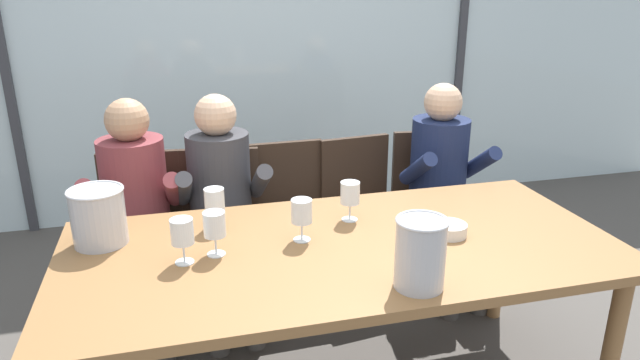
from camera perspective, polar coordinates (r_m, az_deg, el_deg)
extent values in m
plane|color=#4C4742|center=(3.47, -2.76, -10.47)|extent=(14.00, 14.00, 0.00)
cube|color=silver|center=(4.29, -6.71, 13.62)|extent=(7.38, 0.03, 2.60)
cube|color=#38383D|center=(4.36, -29.28, 11.43)|extent=(0.06, 0.06, 2.60)
cube|color=#38383D|center=(4.79, 13.99, 13.80)|extent=(0.06, 0.06, 2.60)
cube|color=#477A38|center=(8.00, -10.51, 12.96)|extent=(13.38, 2.40, 1.73)
cube|color=olive|center=(2.27, 2.24, -6.91)|extent=(2.18, 1.02, 0.04)
cylinder|color=olive|center=(2.60, 27.22, -14.92)|extent=(0.07, 0.07, 0.70)
cylinder|color=olive|center=(2.75, -21.21, -12.02)|extent=(0.07, 0.07, 0.70)
cylinder|color=olive|center=(3.16, 17.58, -7.41)|extent=(0.07, 0.07, 0.70)
cube|color=#332319|center=(3.08, -17.49, -6.10)|extent=(0.47, 0.47, 0.03)
cube|color=#332319|center=(3.18, -17.52, -0.93)|extent=(0.42, 0.06, 0.42)
cylinder|color=#332319|center=(3.05, -21.03, -11.68)|extent=(0.04, 0.04, 0.43)
cylinder|color=#332319|center=(3.00, -13.75, -11.43)|extent=(0.04, 0.04, 0.43)
cylinder|color=#332319|center=(3.38, -19.99, -8.39)|extent=(0.04, 0.04, 0.43)
cylinder|color=#332319|center=(3.33, -13.48, -8.11)|extent=(0.04, 0.04, 0.43)
cube|color=#332319|center=(3.03, -9.93, -5.82)|extent=(0.50, 0.50, 0.03)
cube|color=#332319|center=(3.13, -9.95, -0.58)|extent=(0.42, 0.10, 0.42)
cylinder|color=#332319|center=(2.99, -13.59, -11.44)|extent=(0.04, 0.04, 0.43)
cylinder|color=#332319|center=(2.96, -6.15, -11.29)|extent=(0.04, 0.04, 0.43)
cylinder|color=#332319|center=(3.32, -12.81, -8.09)|extent=(0.04, 0.04, 0.43)
cylinder|color=#332319|center=(3.30, -6.18, -7.92)|extent=(0.04, 0.04, 0.43)
cube|color=#332319|center=(3.12, -2.52, -4.81)|extent=(0.45, 0.45, 0.03)
cube|color=#332319|center=(3.22, -3.43, 0.22)|extent=(0.42, 0.05, 0.42)
cylinder|color=#332319|center=(3.02, -5.15, -10.61)|extent=(0.04, 0.04, 0.43)
cylinder|color=#332319|center=(3.10, 1.85, -9.67)|extent=(0.04, 0.04, 0.43)
cylinder|color=#332319|center=(3.35, -6.43, -7.45)|extent=(0.04, 0.04, 0.43)
cylinder|color=#332319|center=(3.43, -0.12, -6.70)|extent=(0.04, 0.04, 0.43)
cube|color=#332319|center=(3.23, 4.84, -4.01)|extent=(0.49, 0.49, 0.03)
cube|color=#332319|center=(3.31, 3.44, 0.80)|extent=(0.42, 0.08, 0.42)
cylinder|color=#332319|center=(3.10, 3.07, -9.73)|extent=(0.04, 0.04, 0.43)
cylinder|color=#332319|center=(3.26, 9.24, -8.44)|extent=(0.04, 0.04, 0.43)
cylinder|color=#332319|center=(3.41, 0.43, -6.84)|extent=(0.04, 0.04, 0.43)
cylinder|color=#332319|center=(3.55, 6.16, -5.81)|extent=(0.04, 0.04, 0.43)
cube|color=#332319|center=(3.39, 11.38, -3.13)|extent=(0.50, 0.50, 0.03)
cube|color=#332319|center=(3.49, 10.63, 1.49)|extent=(0.42, 0.09, 0.42)
cylinder|color=#332319|center=(3.27, 8.92, -8.30)|extent=(0.04, 0.04, 0.43)
cylinder|color=#332319|center=(3.39, 15.18, -7.76)|extent=(0.04, 0.04, 0.43)
cylinder|color=#332319|center=(3.60, 7.33, -5.52)|extent=(0.04, 0.04, 0.43)
cylinder|color=#332319|center=(3.71, 13.06, -5.13)|extent=(0.04, 0.04, 0.43)
cylinder|color=brown|center=(2.98, -18.07, -0.91)|extent=(0.33, 0.33, 0.52)
sphere|color=tan|center=(2.88, -18.80, 5.71)|extent=(0.21, 0.21, 0.21)
cube|color=#47423D|center=(2.90, -19.55, -7.21)|extent=(0.14, 0.40, 0.13)
cube|color=#47423D|center=(2.89, -15.99, -6.97)|extent=(0.14, 0.40, 0.13)
cylinder|color=#47423D|center=(2.85, -19.33, -13.48)|extent=(0.10, 0.10, 0.46)
cylinder|color=#47423D|center=(2.83, -15.63, -13.27)|extent=(0.10, 0.10, 0.46)
cylinder|color=brown|center=(2.88, -22.02, -1.52)|extent=(0.09, 0.33, 0.26)
cylinder|color=brown|center=(2.85, -14.47, -0.94)|extent=(0.09, 0.33, 0.26)
cylinder|color=#38383D|center=(2.98, -10.04, -0.24)|extent=(0.33, 0.33, 0.52)
sphere|color=#DBAD89|center=(2.88, -10.45, 6.42)|extent=(0.21, 0.21, 0.21)
cube|color=#47423D|center=(2.89, -11.02, -6.56)|extent=(0.14, 0.40, 0.13)
cube|color=#47423D|center=(2.90, -7.47, -6.18)|extent=(0.14, 0.40, 0.13)
cylinder|color=#47423D|center=(2.83, -10.23, -12.84)|extent=(0.10, 0.10, 0.46)
cylinder|color=#47423D|center=(2.85, -6.56, -12.40)|extent=(0.10, 0.10, 0.46)
cylinder|color=#38383D|center=(2.84, -13.56, -0.89)|extent=(0.09, 0.33, 0.26)
cylinder|color=#38383D|center=(2.88, -6.02, -0.16)|extent=(0.09, 0.33, 0.26)
cylinder|color=#192347|center=(3.30, 11.81, 1.59)|extent=(0.33, 0.33, 0.52)
sphere|color=#DBAD89|center=(3.21, 12.25, 7.63)|extent=(0.21, 0.21, 0.21)
cube|color=#47423D|center=(3.18, 11.72, -4.08)|extent=(0.14, 0.40, 0.13)
cube|color=#47423D|center=(3.27, 14.52, -3.67)|extent=(0.14, 0.40, 0.13)
cylinder|color=#47423D|center=(3.13, 13.11, -9.65)|extent=(0.10, 0.10, 0.46)
cylinder|color=#47423D|center=(3.22, 15.95, -9.09)|extent=(0.10, 0.10, 0.46)
cylinder|color=#192347|center=(3.10, 9.76, 1.10)|extent=(0.09, 0.33, 0.26)
cylinder|color=#192347|center=(3.28, 15.74, 1.67)|extent=(0.09, 0.33, 0.26)
cylinder|color=#B7B7BC|center=(1.94, 10.03, -7.33)|extent=(0.17, 0.17, 0.24)
torus|color=silver|center=(1.89, 10.24, -4.05)|extent=(0.18, 0.18, 0.01)
cylinder|color=#B7B7BC|center=(2.39, -21.33, -3.49)|extent=(0.21, 0.21, 0.22)
torus|color=silver|center=(2.35, -21.66, -0.98)|extent=(0.22, 0.22, 0.01)
cylinder|color=silver|center=(2.39, 12.81, -4.86)|extent=(0.15, 0.15, 0.05)
cylinder|color=silver|center=(2.44, -10.37, -4.66)|extent=(0.07, 0.07, 0.00)
cylinder|color=silver|center=(2.43, -10.42, -3.81)|extent=(0.01, 0.01, 0.07)
cylinder|color=silver|center=(2.40, -10.55, -1.94)|extent=(0.08, 0.08, 0.09)
cylinder|color=#E0D184|center=(2.41, -10.51, -2.53)|extent=(0.07, 0.07, 0.04)
cylinder|color=silver|center=(2.48, 2.98, -3.96)|extent=(0.07, 0.07, 0.00)
cylinder|color=silver|center=(2.47, 3.00, -3.12)|extent=(0.01, 0.01, 0.07)
cylinder|color=silver|center=(2.44, 3.03, -1.27)|extent=(0.08, 0.08, 0.09)
cylinder|color=silver|center=(2.18, -13.41, -8.05)|extent=(0.07, 0.07, 0.00)
cylinder|color=silver|center=(2.16, -13.49, -7.12)|extent=(0.01, 0.01, 0.07)
cylinder|color=silver|center=(2.12, -13.67, -5.06)|extent=(0.08, 0.08, 0.09)
cylinder|color=#E0D184|center=(2.13, -13.61, -5.72)|extent=(0.07, 0.07, 0.04)
cylinder|color=silver|center=(2.29, -1.82, -5.99)|extent=(0.07, 0.07, 0.00)
cylinder|color=silver|center=(2.28, -1.83, -5.09)|extent=(0.01, 0.01, 0.07)
cylinder|color=silver|center=(2.24, -1.86, -3.12)|extent=(0.08, 0.08, 0.09)
cylinder|color=maroon|center=(2.25, -1.85, -3.74)|extent=(0.07, 0.07, 0.04)
cylinder|color=silver|center=(2.21, -10.35, -7.31)|extent=(0.07, 0.07, 0.00)
cylinder|color=silver|center=(2.20, -10.41, -6.39)|extent=(0.01, 0.01, 0.07)
cylinder|color=silver|center=(2.16, -10.55, -4.36)|extent=(0.08, 0.08, 0.09)
cylinder|color=#E0D184|center=(2.17, -10.50, -5.01)|extent=(0.07, 0.07, 0.04)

